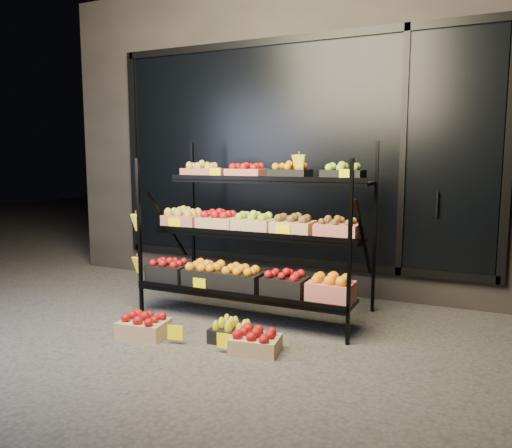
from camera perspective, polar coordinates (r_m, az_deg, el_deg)
The scene contains 8 objects.
ground at distance 4.41m, azimuth -3.53°, elevation -12.34°, with size 24.00×24.00×0.00m, color #514F4C.
building at distance 6.54m, azimuth 7.29°, elevation 9.70°, with size 6.00×2.08×3.50m.
display_rack at distance 4.75m, azimuth -0.37°, elevation -1.08°, with size 2.18×1.02×1.66m.
tag_floor_a at distance 4.19m, azimuth -9.22°, elevation -12.65°, with size 0.13×0.01×0.12m, color #FFE500.
tag_floor_b at distance 3.97m, azimuth -3.60°, elevation -13.75°, with size 0.13×0.01×0.12m, color #FFE500.
floor_crate_left at distance 4.41m, azimuth -12.70°, elevation -11.22°, with size 0.42×0.33×0.20m.
floor_crate_midleft at distance 4.19m, azimuth -2.76°, elevation -12.22°, with size 0.35×0.26×0.18m.
floor_crate_midright at distance 3.97m, azimuth -0.06°, elevation -13.25°, with size 0.40×0.32×0.19m.
Camera 1 is at (1.97, -3.65, 1.51)m, focal length 35.00 mm.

